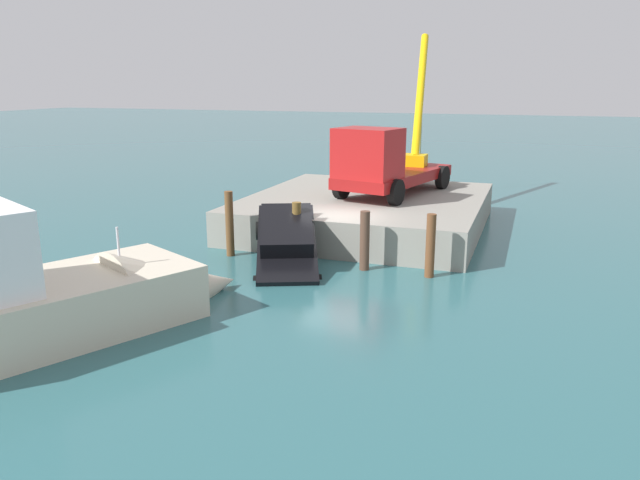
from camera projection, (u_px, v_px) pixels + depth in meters
ground at (336, 253)px, 21.62m from camera, size 200.00×200.00×0.00m
dock at (367, 212)px, 25.22m from camera, size 10.07×9.25×1.32m
crane_truck at (385, 161)px, 24.74m from camera, size 10.59×3.99×6.88m
dock_worker at (341, 176)px, 24.52m from camera, size 0.34×0.34×1.72m
salvaged_car at (287, 244)px, 19.88m from camera, size 4.65×3.43×2.54m
moored_yacht at (26, 322)px, 14.03m from camera, size 12.61×8.37×5.82m
piling_near at (230, 224)px, 20.97m from camera, size 0.28×0.28×2.26m
piling_mid at (297, 232)px, 20.30m from camera, size 0.29×0.29×2.03m
piling_far at (365, 241)px, 19.42m from camera, size 0.31×0.31×1.92m
piling_end at (430, 246)px, 18.68m from camera, size 0.29×0.29×1.99m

